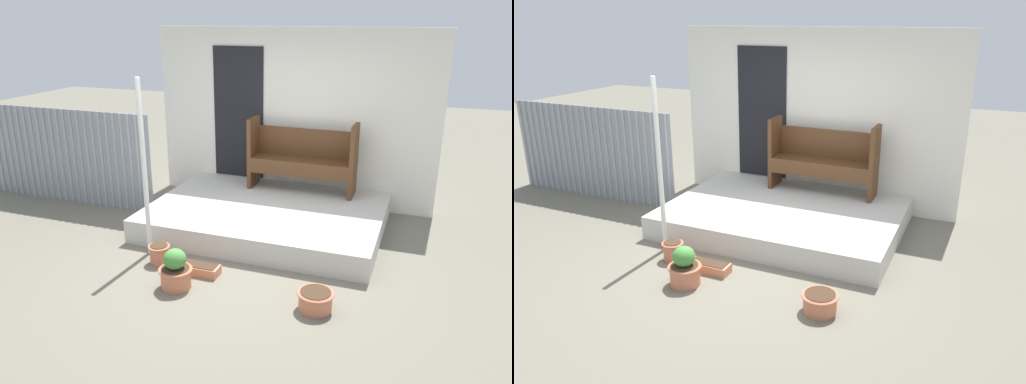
# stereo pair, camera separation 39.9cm
# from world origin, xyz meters

# --- Properties ---
(ground_plane) EXTENTS (24.00, 24.00, 0.00)m
(ground_plane) POSITION_xyz_m (0.00, 0.00, 0.00)
(ground_plane) COLOR #706B5B
(porch_slab) EXTENTS (3.07, 2.22, 0.31)m
(porch_slab) POSITION_xyz_m (0.03, 1.11, 0.16)
(porch_slab) COLOR beige
(porch_slab) RESTS_ON ground_plane
(house_wall) EXTENTS (4.27, 0.08, 2.60)m
(house_wall) POSITION_xyz_m (-0.01, 2.25, 1.30)
(house_wall) COLOR white
(house_wall) RESTS_ON ground_plane
(fence_corrugated) EXTENTS (2.98, 0.05, 1.45)m
(fence_corrugated) POSITION_xyz_m (-3.20, 1.04, 0.72)
(fence_corrugated) COLOR gray
(fence_corrugated) RESTS_ON ground_plane
(support_post) EXTENTS (0.06, 0.06, 2.11)m
(support_post) POSITION_xyz_m (-1.06, -0.12, 1.06)
(support_post) COLOR white
(support_post) RESTS_ON ground_plane
(bench) EXTENTS (1.55, 0.41, 1.03)m
(bench) POSITION_xyz_m (0.29, 1.90, 0.84)
(bench) COLOR #54331C
(bench) RESTS_ON porch_slab
(flower_pot_left) EXTENTS (0.26, 0.26, 0.23)m
(flower_pot_left) POSITION_xyz_m (-0.82, -0.32, 0.12)
(flower_pot_left) COLOR #C67251
(flower_pot_left) RESTS_ON ground_plane
(flower_pot_middle) EXTENTS (0.37, 0.37, 0.45)m
(flower_pot_middle) POSITION_xyz_m (-0.37, -0.75, 0.19)
(flower_pot_middle) COLOR #C67251
(flower_pot_middle) RESTS_ON ground_plane
(flower_pot_right) EXTENTS (0.37, 0.37, 0.20)m
(flower_pot_right) POSITION_xyz_m (1.13, -0.66, 0.11)
(flower_pot_right) COLOR #C67251
(flower_pot_right) RESTS_ON ground_plane
(planter_box_rect) EXTENTS (0.48, 0.19, 0.11)m
(planter_box_rect) POSITION_xyz_m (-0.28, -0.39, 0.06)
(planter_box_rect) COLOR tan
(planter_box_rect) RESTS_ON ground_plane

